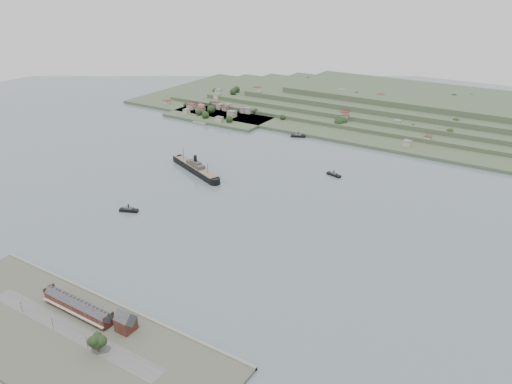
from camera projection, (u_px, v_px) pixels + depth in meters
The scene contains 10 objects.
ground at pixel (241, 216), 439.33m from camera, with size 1400.00×1400.00×0.00m, color slate.
near_shore at pixel (65, 336), 294.94m from camera, with size 220.00×80.00×2.60m.
terrace_row at pixel (78, 306), 311.82m from camera, with size 55.60×9.80×11.07m.
gabled_building at pixel (126, 322), 296.18m from camera, with size 10.40×10.18×14.09m.
far_peninsula at pixel (407, 109), 723.96m from camera, with size 760.00×309.00×30.00m.
steamship at pixel (194, 167), 534.64m from camera, with size 88.89×44.59×22.48m.
tugboat at pixel (129, 210), 446.44m from camera, with size 17.32×10.56×7.59m.
ferry_west at pixel (298, 136), 641.88m from camera, with size 19.47×12.07×7.09m.
ferry_east at pixel (334, 174), 523.15m from camera, with size 17.35×9.16×6.27m.
fig_tree at pixel (97, 341), 278.86m from camera, with size 10.74×9.30×11.98m.
Camera 1 is at (219.87, -324.06, 200.73)m, focal length 35.00 mm.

